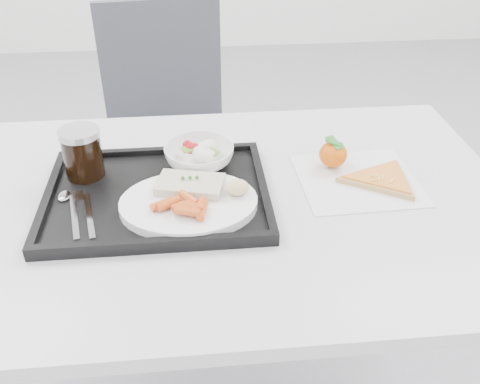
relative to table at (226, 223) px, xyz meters
name	(u,v)px	position (x,y,z in m)	size (l,w,h in m)	color
table	(226,223)	(0.00, 0.00, 0.00)	(1.20, 0.80, 0.75)	silver
chair	(164,122)	(-0.16, 0.80, -0.15)	(0.47, 0.47, 0.93)	#3E3F47
tray	(157,196)	(-0.14, 0.01, 0.08)	(0.45, 0.35, 0.03)	black
dinner_plate	(189,204)	(-0.08, -0.05, 0.09)	(0.27, 0.27, 0.02)	white
fish_fillet	(190,184)	(-0.07, -0.01, 0.11)	(0.15, 0.11, 0.03)	beige
bread_roll	(237,187)	(0.02, -0.04, 0.12)	(0.06, 0.06, 0.03)	#EED98E
salad_bowl	(199,156)	(-0.05, 0.11, 0.11)	(0.15, 0.15, 0.05)	white
cola_glass	(82,152)	(-0.29, 0.09, 0.14)	(0.08, 0.08, 0.11)	black
cutlery	(76,207)	(-0.30, -0.03, 0.08)	(0.10, 0.17, 0.01)	silver
napkin	(357,180)	(0.29, 0.04, 0.07)	(0.26, 0.25, 0.00)	silver
tangerine	(333,154)	(0.25, 0.09, 0.10)	(0.06, 0.06, 0.07)	#DB5E00
pizza_slice	(382,179)	(0.34, 0.02, 0.08)	(0.22, 0.22, 0.02)	tan
carrot_pile	(186,206)	(-0.08, -0.09, 0.11)	(0.11, 0.08, 0.03)	#CC4D18
salad_contents	(201,150)	(-0.04, 0.11, 0.12)	(0.08, 0.08, 0.03)	#A71015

